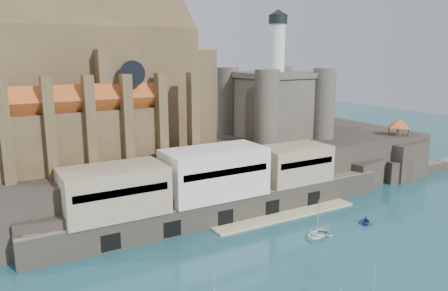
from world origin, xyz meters
The scene contains 9 objects.
ground centered at (0.00, 0.00, 0.00)m, with size 300.00×300.00×0.00m, color #194B55.
promontory centered at (-0.19, 39.37, 4.92)m, with size 100.00×36.00×10.00m.
quay centered at (-10.19, 23.07, 6.07)m, with size 70.00×12.00×13.05m.
church centered at (-24.13, 41.85, 22.13)m, with size 47.00×25.93×30.51m.
castle_keep centered at (16.08, 41.08, 18.31)m, with size 21.20×21.20×29.30m.
rock_outcrop centered at (42.00, 25.84, 4.02)m, with size 14.50×10.50×8.70m.
pavilion centered at (42.00, 26.00, 12.73)m, with size 6.40×6.40×5.40m.
boat_6 centered at (0.58, 8.07, 0.00)m, with size 4.18×1.21×5.85m, color white.
boat_7 centered at (11.76, 8.04, 0.00)m, with size 2.74×1.67×3.17m, color navy.
Camera 1 is at (-46.08, -41.64, 29.52)m, focal length 35.00 mm.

